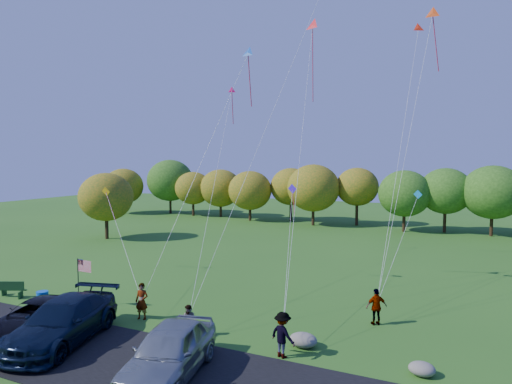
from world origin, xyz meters
TOP-DOWN VIEW (x-y plane):
  - ground at (0.00, 0.00)m, footprint 140.00×140.00m
  - asphalt_lane at (0.00, -4.00)m, footprint 44.00×6.00m
  - treeline at (1.20, 36.51)m, footprint 75.52×27.65m
  - minivan_dark at (-6.18, -3.35)m, footprint 3.94×6.02m
  - minivan_navy at (-4.08, -3.61)m, footprint 4.38×7.13m
  - minivan_silver at (2.24, -4.20)m, footprint 3.57×6.21m
  - flyer_a at (-2.92, 0.46)m, footprint 0.78×0.60m
  - flyer_b at (0.67, -0.50)m, footprint 0.78×0.62m
  - flyer_c at (5.48, -0.62)m, footprint 1.43×1.12m
  - flyer_d at (8.35, 4.92)m, footprint 1.15×0.99m
  - park_bench at (-12.61, 0.04)m, footprint 1.76×1.01m
  - trash_barrel at (-9.13, -0.55)m, footprint 0.64×0.64m
  - flag_assembly at (-7.16, 0.50)m, footprint 1.03×0.67m
  - boulder_near at (5.92, 0.74)m, footprint 1.28×1.00m
  - boulder_far at (11.00, 0.16)m, footprint 1.03×0.85m
  - kites_aloft at (3.39, 14.70)m, footprint 30.36×11.23m

SIDE VIEW (x-z plane):
  - ground at x=0.00m, z-range 0.00..0.00m
  - asphalt_lane at x=0.00m, z-range 0.00..0.06m
  - boulder_far at x=11.00m, z-range 0.00..0.53m
  - boulder_near at x=5.92m, z-range 0.00..0.64m
  - trash_barrel at x=-9.13m, z-range 0.00..0.96m
  - park_bench at x=-12.61m, z-range 0.03..1.03m
  - flyer_b at x=0.67m, z-range 0.00..1.53m
  - minivan_dark at x=-6.18m, z-range 0.06..1.60m
  - flyer_d at x=8.35m, z-range 0.00..1.86m
  - flyer_a at x=-2.92m, z-range 0.00..1.91m
  - flyer_c at x=5.48m, z-range 0.00..1.94m
  - minivan_navy at x=-4.08m, z-range 0.06..1.99m
  - minivan_silver at x=2.24m, z-range 0.06..2.05m
  - flag_assembly at x=-7.16m, z-range 0.72..3.51m
  - treeline at x=1.20m, z-range 0.60..8.86m
  - kites_aloft at x=3.39m, z-range 7.11..27.92m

